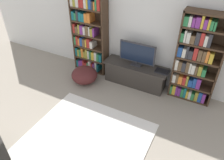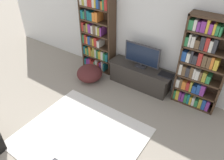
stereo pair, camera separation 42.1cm
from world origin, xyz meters
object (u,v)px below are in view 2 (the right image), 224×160
(bookshelf_right, at_px, (201,66))
(television, at_px, (142,55))
(tv_stand, at_px, (140,76))
(beanbag_ottoman, at_px, (90,73))
(laptop, at_px, (166,75))
(bookshelf_left, at_px, (97,34))

(bookshelf_right, relative_size, television, 2.31)
(tv_stand, height_order, beanbag_ottoman, tv_stand)
(television, distance_m, beanbag_ottoman, 1.36)
(laptop, relative_size, beanbag_ottoman, 0.51)
(bookshelf_left, relative_size, tv_stand, 1.28)
(laptop, bearing_deg, bookshelf_left, 177.37)
(laptop, bearing_deg, bookshelf_right, 8.26)
(tv_stand, distance_m, beanbag_ottoman, 1.22)
(bookshelf_left, xyz_separation_m, laptop, (1.91, -0.09, -0.43))
(tv_stand, bearing_deg, bookshelf_left, 175.60)
(tv_stand, height_order, television, television)
(tv_stand, relative_size, laptop, 4.76)
(bookshelf_right, xyz_separation_m, tv_stand, (-1.22, -0.10, -0.67))
(tv_stand, relative_size, television, 1.80)
(bookshelf_right, distance_m, television, 1.23)
(bookshelf_right, height_order, beanbag_ottoman, bookshelf_right)
(bookshelf_right, bearing_deg, laptop, -171.74)
(bookshelf_left, height_order, tv_stand, bookshelf_left)
(bookshelf_right, xyz_separation_m, laptop, (-0.61, -0.09, -0.40))
(bookshelf_right, bearing_deg, tv_stand, -175.30)
(tv_stand, distance_m, laptop, 0.67)
(television, bearing_deg, bookshelf_right, 4.02)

